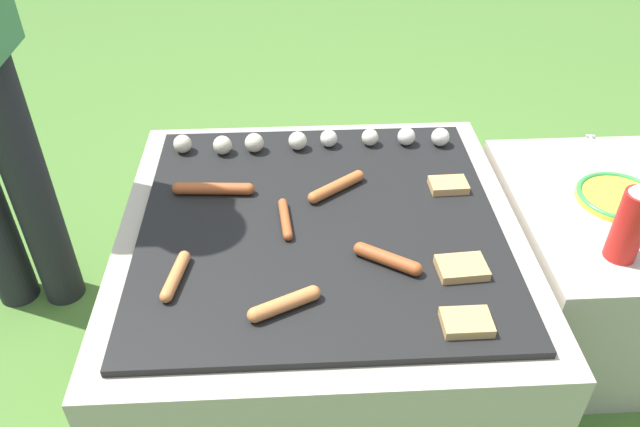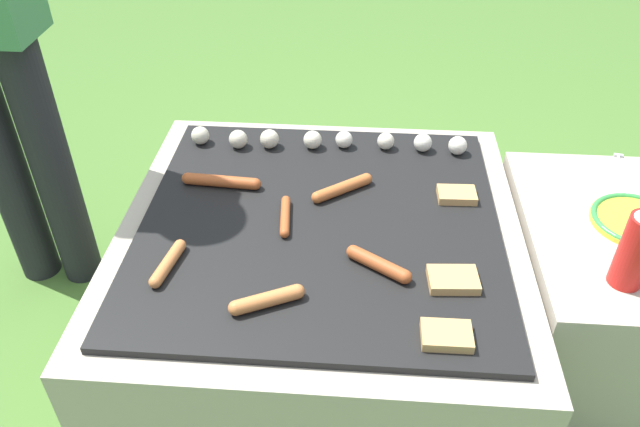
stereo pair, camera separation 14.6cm
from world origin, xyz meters
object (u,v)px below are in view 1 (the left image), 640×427
at_px(condiment_bottle, 632,222).
at_px(sausage_front_center, 285,219).
at_px(plate_colorful, 619,197).
at_px(fork_utensil, 597,151).

bearing_deg(condiment_bottle, sausage_front_center, 167.99).
xyz_separation_m(plate_colorful, condiment_bottle, (-0.09, -0.20, 0.09)).
bearing_deg(plate_colorful, fork_utensil, 81.08).
xyz_separation_m(sausage_front_center, condiment_bottle, (0.73, -0.16, 0.09)).
distance_m(sausage_front_center, fork_utensil, 0.89).
bearing_deg(sausage_front_center, fork_utensil, 17.24).
xyz_separation_m(condiment_bottle, fork_utensil, (0.12, 0.42, -0.09)).
bearing_deg(sausage_front_center, condiment_bottle, -12.01).
relative_size(sausage_front_center, plate_colorful, 0.72).
relative_size(plate_colorful, fork_utensil, 1.09).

